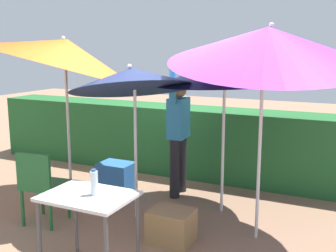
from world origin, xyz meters
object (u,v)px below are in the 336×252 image
at_px(umbrella_yellow, 225,71).
at_px(cooler_box, 117,178).
at_px(chair_plastic, 41,183).
at_px(umbrella_navy, 64,53).
at_px(folding_table, 89,204).
at_px(bottle_water, 94,183).
at_px(crate_cardboard, 171,226).
at_px(umbrella_rainbow, 132,79).
at_px(umbrella_orange, 267,45).
at_px(person_vendor, 178,130).

distance_m(umbrella_yellow, cooler_box, 2.20).
height_order(umbrella_yellow, chair_plastic, umbrella_yellow).
xyz_separation_m(umbrella_navy, folding_table, (1.33, -1.38, -1.32)).
relative_size(umbrella_yellow, bottle_water, 8.25).
bearing_deg(folding_table, umbrella_yellow, 72.16).
height_order(crate_cardboard, bottle_water, bottle_water).
height_order(cooler_box, bottle_water, bottle_water).
relative_size(umbrella_rainbow, folding_table, 2.58).
bearing_deg(bottle_water, umbrella_yellow, 73.52).
relative_size(umbrella_orange, umbrella_navy, 0.98).
height_order(umbrella_rainbow, folding_table, umbrella_rainbow).
xyz_separation_m(cooler_box, bottle_water, (0.99, -1.88, 0.65)).
height_order(umbrella_orange, cooler_box, umbrella_orange).
relative_size(umbrella_orange, umbrella_yellow, 1.27).
relative_size(cooler_box, folding_table, 0.59).
height_order(person_vendor, chair_plastic, person_vendor).
bearing_deg(bottle_water, person_vendor, 94.81).
relative_size(umbrella_yellow, chair_plastic, 2.23).
xyz_separation_m(person_vendor, folding_table, (0.13, -2.27, -0.27)).
height_order(cooler_box, folding_table, folding_table).
xyz_separation_m(umbrella_navy, bottle_water, (1.39, -1.36, -1.11)).
xyz_separation_m(chair_plastic, bottle_water, (1.20, -0.61, 0.36)).
bearing_deg(umbrella_rainbow, cooler_box, 136.39).
bearing_deg(crate_cardboard, umbrella_rainbow, 149.58).
distance_m(person_vendor, chair_plastic, 1.97).
xyz_separation_m(cooler_box, folding_table, (0.93, -1.90, 0.44)).
bearing_deg(chair_plastic, crate_cardboard, 8.64).
height_order(umbrella_rainbow, umbrella_yellow, umbrella_rainbow).
bearing_deg(umbrella_yellow, folding_table, -107.84).
height_order(person_vendor, crate_cardboard, person_vendor).
distance_m(umbrella_rainbow, bottle_water, 1.55).
height_order(umbrella_orange, crate_cardboard, umbrella_orange).
height_order(person_vendor, bottle_water, person_vendor).
xyz_separation_m(umbrella_yellow, folding_table, (-0.62, -1.94, -1.12)).
bearing_deg(person_vendor, folding_table, -86.64).
height_order(umbrella_navy, cooler_box, umbrella_navy).
relative_size(umbrella_navy, crate_cardboard, 5.63).
bearing_deg(folding_table, crate_cardboard, 64.29).
bearing_deg(person_vendor, umbrella_orange, -32.30).
bearing_deg(person_vendor, cooler_box, -155.62).
relative_size(umbrella_yellow, folding_table, 2.48).
bearing_deg(bottle_water, folding_table, -161.50).
xyz_separation_m(umbrella_orange, folding_table, (-1.24, -1.40, -1.42)).
relative_size(umbrella_orange, cooler_box, 5.35).
xyz_separation_m(umbrella_orange, chair_plastic, (-2.39, -0.76, -1.58)).
xyz_separation_m(umbrella_navy, chair_plastic, (0.19, -0.74, -1.47)).
xyz_separation_m(chair_plastic, crate_cardboard, (1.56, 0.24, -0.33)).
relative_size(umbrella_rainbow, person_vendor, 1.10).
height_order(umbrella_navy, folding_table, umbrella_navy).
xyz_separation_m(umbrella_yellow, chair_plastic, (-1.77, -1.30, -1.27)).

